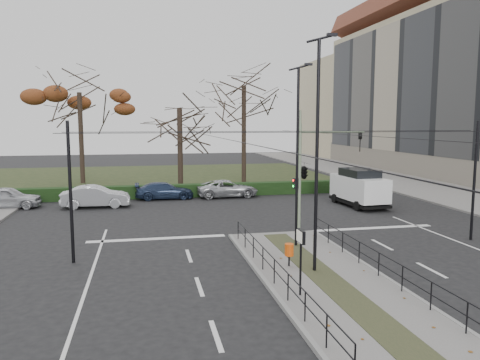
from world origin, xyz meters
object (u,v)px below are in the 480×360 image
object	(u,v)px
parked_car_first	(7,198)
rust_tree	(79,93)
info_panel	(301,244)
streetlamp_median_far	(298,155)
white_van	(359,187)
parked_car_third	(164,191)
litter_bin	(289,250)
parked_car_fourth	(228,189)
bare_tree_near	(180,114)
parked_car_second	(96,197)
traffic_light	(306,170)
streetlamp_median_near	(317,153)
bare_tree_center	(244,93)

from	to	relation	value
parked_car_first	rust_tree	world-z (taller)	rust_tree
info_panel	streetlamp_median_far	xyz separation A→B (m)	(1.90, 6.09, 2.52)
white_van	parked_car_third	bearing A→B (deg)	156.47
litter_bin	parked_car_fourth	xyz separation A→B (m)	(0.78, 18.59, -0.12)
parked_car_third	bare_tree_near	bearing A→B (deg)	-25.05
parked_car_first	bare_tree_near	xyz separation A→B (m)	(12.33, 5.17, 5.79)
litter_bin	parked_car_second	bearing A→B (deg)	119.50
rust_tree	bare_tree_near	bearing A→B (deg)	-39.07
info_panel	bare_tree_near	size ratio (longest dim) A/B	0.24
traffic_light	litter_bin	distance (m)	6.39
streetlamp_median_near	streetlamp_median_far	distance (m)	3.78
info_panel	bare_tree_near	xyz separation A→B (m)	(-2.06, 25.05, 4.65)
rust_tree	traffic_light	bearing A→B (deg)	-59.59
info_panel	rust_tree	xyz separation A→B (m)	(-10.86, 32.19, 6.76)
parked_car_third	parked_car_fourth	bearing A→B (deg)	-90.68
white_van	rust_tree	world-z (taller)	rust_tree
streetlamp_median_near	bare_tree_center	size ratio (longest dim) A/B	0.74
bare_tree_near	traffic_light	bearing A→B (deg)	-72.74
litter_bin	rust_tree	world-z (taller)	rust_tree
parked_car_third	white_van	world-z (taller)	white_van
parked_car_second	parked_car_fourth	xyz separation A→B (m)	(9.81, 2.64, -0.09)
streetlamp_median_far	parked_car_fourth	xyz separation A→B (m)	(-0.51, 15.64, -3.76)
parked_car_third	bare_tree_center	xyz separation A→B (m)	(8.07, 8.35, 8.06)
info_panel	white_van	world-z (taller)	white_van
parked_car_second	parked_car_third	distance (m)	5.53
streetlamp_median_near	rust_tree	xyz separation A→B (m)	(-12.28, 29.84, 3.91)
info_panel	parked_car_second	distance (m)	20.90
info_panel	parked_car_first	world-z (taller)	info_panel
streetlamp_median_far	parked_car_first	world-z (taller)	streetlamp_median_far
info_panel	traffic_light	bearing A→B (deg)	69.55
streetlamp_median_near	parked_car_second	distance (m)	19.82
streetlamp_median_near	white_van	xyz separation A→B (m)	(8.40, 13.56, -3.39)
litter_bin	bare_tree_near	size ratio (longest dim) A/B	0.10
litter_bin	bare_tree_center	world-z (taller)	bare_tree_center
info_panel	streetlamp_median_near	xyz separation A→B (m)	(1.43, 2.35, 2.85)
streetlamp_median_far	parked_car_second	distance (m)	17.00
parked_car_second	bare_tree_near	world-z (taller)	bare_tree_near
parked_car_first	white_van	size ratio (longest dim) A/B	0.87
parked_car_first	traffic_light	bearing A→B (deg)	-123.31
parked_car_second	white_van	world-z (taller)	white_van
streetlamp_median_far	parked_car_fourth	bearing A→B (deg)	91.86
litter_bin	parked_car_second	xyz separation A→B (m)	(-9.03, 15.95, -0.03)
traffic_light	info_panel	size ratio (longest dim) A/B	2.55
litter_bin	white_van	distance (m)	15.76
white_van	parked_car_second	bearing A→B (deg)	170.11
info_panel	parked_car_first	size ratio (longest dim) A/B	0.50
info_panel	streetlamp_median_near	bearing A→B (deg)	58.81
rust_tree	parked_car_first	bearing A→B (deg)	-106.00
traffic_light	bare_tree_center	distance (m)	22.39
streetlamp_median_near	rust_tree	bearing A→B (deg)	112.38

